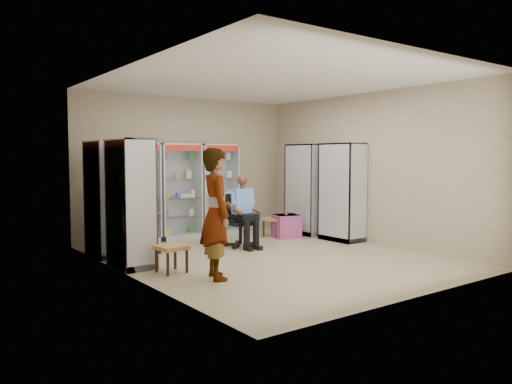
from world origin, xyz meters
TOP-DOWN VIEW (x-y plane):
  - floor at (0.00, 0.00)m, footprint 6.00×6.00m
  - room_shell at (0.00, 0.00)m, footprint 5.02×6.02m
  - cabinet_back_left at (-1.30, 2.73)m, footprint 0.90×0.50m
  - cabinet_back_mid at (-0.35, 2.73)m, footprint 0.90×0.50m
  - cabinet_back_right at (0.60, 2.73)m, footprint 0.90×0.50m
  - cabinet_right_far at (2.23, 1.60)m, footprint 0.90×0.50m
  - cabinet_right_near at (2.23, 0.50)m, footprint 0.90×0.50m
  - cabinet_left_far at (-2.23, 1.80)m, footprint 0.90×0.50m
  - cabinet_left_near at (-2.23, 0.70)m, footprint 0.90×0.50m
  - wooden_chair at (-1.55, 2.00)m, footprint 0.42×0.42m
  - seated_customer at (-1.55, 1.95)m, footprint 0.44×0.60m
  - office_chair at (0.15, 1.15)m, footprint 0.59×0.59m
  - seated_shopkeeper at (0.15, 1.10)m, footprint 0.47×0.62m
  - pink_trunk at (1.56, 1.47)m, footprint 0.62×0.60m
  - tea_glass at (1.51, 1.43)m, footprint 0.07×0.07m
  - woven_stool_a at (1.42, 1.72)m, footprint 0.52×0.52m
  - woven_stool_b at (-1.90, -0.02)m, footprint 0.44×0.44m
  - standing_man at (-1.56, -0.74)m, footprint 0.61×0.77m

SIDE VIEW (x-z plane):
  - floor at x=0.00m, z-range 0.00..0.00m
  - woven_stool_b at x=-1.90m, z-range 0.00..0.41m
  - woven_stool_a at x=1.42m, z-range 0.00..0.41m
  - pink_trunk at x=1.56m, z-range 0.00..0.49m
  - wooden_chair at x=-1.55m, z-range 0.00..0.94m
  - office_chair at x=0.15m, z-range 0.00..1.02m
  - tea_glass at x=1.51m, z-range 0.49..0.60m
  - seated_shopkeeper at x=0.15m, z-range 0.00..1.29m
  - seated_customer at x=-1.55m, z-range 0.00..1.34m
  - standing_man at x=-1.56m, z-range 0.00..1.85m
  - cabinet_back_left at x=-1.30m, z-range 0.00..2.00m
  - cabinet_back_mid at x=-0.35m, z-range 0.00..2.00m
  - cabinet_back_right at x=0.60m, z-range 0.00..2.00m
  - cabinet_right_far at x=2.23m, z-range 0.00..2.00m
  - cabinet_right_near at x=2.23m, z-range 0.00..2.00m
  - cabinet_left_far at x=-2.23m, z-range 0.00..2.00m
  - cabinet_left_near at x=-2.23m, z-range 0.00..2.00m
  - room_shell at x=0.00m, z-range 0.46..3.47m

